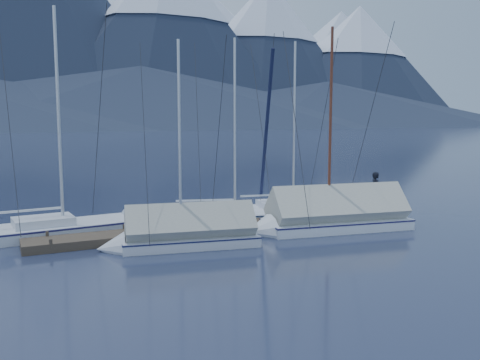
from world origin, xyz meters
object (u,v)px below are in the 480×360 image
sailboat_open_left (77,229)px  sailboat_open_mid (245,218)px  sailboat_open_right (302,211)px  sailboat_covered_near (325,219)px  sailboat_covered_far (178,236)px  person (376,191)px

sailboat_open_left → sailboat_open_mid: size_ratio=1.10×
sailboat_open_right → sailboat_covered_near: 3.78m
sailboat_open_right → sailboat_covered_far: size_ratio=1.11×
sailboat_open_left → sailboat_open_mid: sailboat_open_left is taller
person → sailboat_open_right: bearing=73.0°
sailboat_open_mid → sailboat_open_right: bearing=5.7°
sailboat_covered_near → person: (4.19, 1.62, 0.80)m
sailboat_open_mid → sailboat_covered_near: 4.01m
sailboat_covered_near → sailboat_covered_far: sailboat_covered_near is taller
sailboat_open_left → sailboat_covered_near: (9.98, -4.08, 0.30)m
sailboat_open_left → sailboat_covered_far: size_ratio=1.21×
sailboat_open_left → sailboat_covered_far: (3.16, -4.11, 0.24)m
sailboat_open_left → sailboat_covered_far: bearing=-52.4°
sailboat_open_left → sailboat_covered_far: 5.19m
sailboat_open_left → sailboat_open_mid: bearing=-6.2°
sailboat_open_left → sailboat_open_right: sailboat_open_left is taller
sailboat_covered_far → sailboat_open_left: bearing=127.6°
sailboat_open_left → sailboat_open_mid: 7.70m
sailboat_covered_far → person: size_ratio=4.52×
sailboat_open_left → sailboat_covered_near: sailboat_open_left is taller
person → sailboat_open_mid: bearing=91.6°
sailboat_open_right → sailboat_covered_near: sailboat_covered_near is taller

